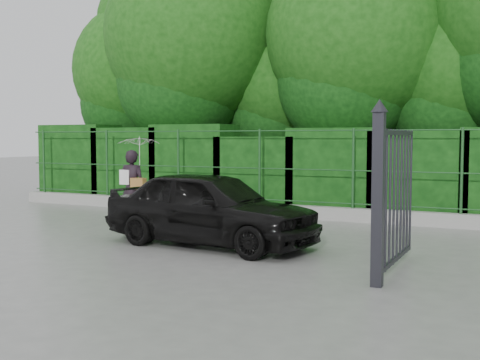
% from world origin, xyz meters
% --- Properties ---
extents(ground, '(80.00, 80.00, 0.00)m').
position_xyz_m(ground, '(0.00, 0.00, 0.00)').
color(ground, gray).
extents(kerb, '(14.00, 0.25, 0.30)m').
position_xyz_m(kerb, '(0.00, 4.50, 0.15)').
color(kerb, '#9E9E99').
rests_on(kerb, ground).
extents(fence, '(14.13, 0.06, 1.80)m').
position_xyz_m(fence, '(0.22, 4.50, 1.20)').
color(fence, '#1E4E22').
rests_on(fence, kerb).
extents(hedge, '(14.20, 1.20, 2.27)m').
position_xyz_m(hedge, '(-0.11, 5.50, 1.07)').
color(hedge, black).
rests_on(hedge, ground).
extents(trees, '(17.10, 6.15, 8.08)m').
position_xyz_m(trees, '(1.14, 7.74, 4.62)').
color(trees, black).
rests_on(trees, ground).
extents(gate, '(0.22, 2.33, 2.36)m').
position_xyz_m(gate, '(4.60, -0.72, 1.19)').
color(gate, '#24242A').
rests_on(gate, ground).
extents(woman, '(0.93, 0.92, 1.92)m').
position_xyz_m(woman, '(-1.38, 1.97, 1.26)').
color(woman, black).
rests_on(woman, ground).
extents(car, '(4.07, 2.04, 1.33)m').
position_xyz_m(car, '(1.30, 0.42, 0.67)').
color(car, black).
rests_on(car, ground).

